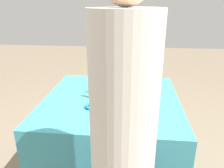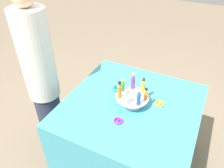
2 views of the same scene
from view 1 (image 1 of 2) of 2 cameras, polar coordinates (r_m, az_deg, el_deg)
The scene contains 13 objects.
party_table at distance 1.94m, azimuth -0.16°, elevation -13.98°, with size 1.07×1.07×0.76m.
display_stand at distance 1.73m, azimuth -0.17°, elevation -2.03°, with size 0.26×0.26×0.08m.
bottle_blue at distance 1.76m, azimuth 2.41°, elevation 1.76°, with size 0.03×0.03×0.15m.
bottle_orange at distance 1.80m, azimuth -0.29°, elevation 1.53°, with size 0.03×0.03×0.10m.
bottle_gold at distance 1.76m, azimuth -2.92°, elevation 1.45°, with size 0.03×0.03×0.13m.
bottle_purple at distance 1.67m, azimuth -3.64°, elevation 0.74°, with size 0.03×0.03×0.15m.
bottle_green at distance 1.61m, azimuth -1.67°, elevation -0.74°, with size 0.03×0.03×0.11m.
bottle_amber at distance 1.61m, azimuth 1.56°, elevation -0.04°, with size 0.03×0.03×0.15m.
bottle_clear at distance 1.68m, azimuth 3.33°, elevation 0.54°, with size 0.04×0.04×0.13m.
ribbon_bow_gold at distance 1.94m, azimuth -2.38°, elevation -0.84°, with size 0.08×0.08×0.02m.
ribbon_bow_blue at distance 1.60m, azimuth -5.44°, elevation -5.78°, with size 0.09×0.09×0.03m.
ribbon_bow_purple at distance 1.72m, azimuth 7.21°, elevation -3.92°, with size 0.07×0.07×0.02m.
person_figure at distance 1.03m, azimuth 2.80°, elevation -19.50°, with size 0.28×0.28×1.63m.
Camera 1 is at (-0.17, 1.59, 1.49)m, focal length 35.00 mm.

